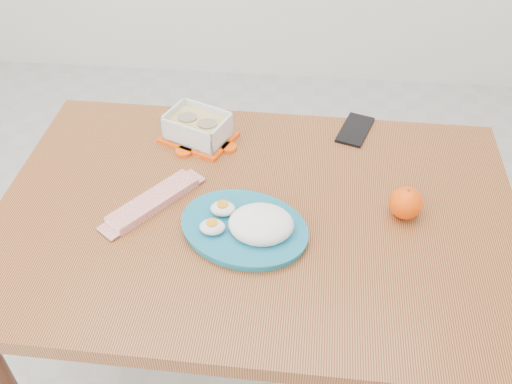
# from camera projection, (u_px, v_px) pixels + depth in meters

# --- Properties ---
(ground) EXTENTS (3.50, 3.50, 0.00)m
(ground) POSITION_uv_depth(u_px,v_px,m) (217.00, 339.00, 1.93)
(ground) COLOR #B7B7B2
(ground) RESTS_ON ground
(dining_table) EXTENTS (1.23, 0.83, 0.75)m
(dining_table) POSITION_uv_depth(u_px,v_px,m) (256.00, 240.00, 1.38)
(dining_table) COLOR #A5662E
(dining_table) RESTS_ON ground
(food_container) EXTENTS (0.22, 0.19, 0.08)m
(food_container) POSITION_uv_depth(u_px,v_px,m) (198.00, 128.00, 1.50)
(food_container) COLOR #FF4C07
(food_container) RESTS_ON dining_table
(orange_fruit) EXTENTS (0.08, 0.08, 0.08)m
(orange_fruit) POSITION_uv_depth(u_px,v_px,m) (406.00, 203.00, 1.28)
(orange_fruit) COLOR #FF6005
(orange_fruit) RESTS_ON dining_table
(rice_plate) EXTENTS (0.37, 0.37, 0.08)m
(rice_plate) POSITION_uv_depth(u_px,v_px,m) (249.00, 225.00, 1.25)
(rice_plate) COLOR #196F8C
(rice_plate) RESTS_ON dining_table
(candy_bar) EXTENTS (0.19, 0.22, 0.02)m
(candy_bar) POSITION_uv_depth(u_px,v_px,m) (153.00, 201.00, 1.33)
(candy_bar) COLOR #BA0E09
(candy_bar) RESTS_ON dining_table
(smartphone) EXTENTS (0.11, 0.16, 0.01)m
(smartphone) POSITION_uv_depth(u_px,v_px,m) (355.00, 130.00, 1.55)
(smartphone) COLOR black
(smartphone) RESTS_ON dining_table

